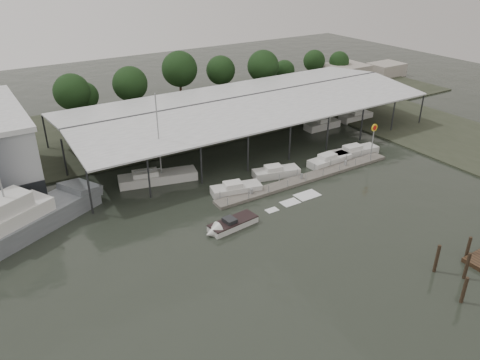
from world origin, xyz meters
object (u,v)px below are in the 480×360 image
shell_fuel_sign (374,135)px  white_sailboat (157,177)px  speedboat_underway (229,225)px  grey_trawler (22,222)px

shell_fuel_sign → white_sailboat: 31.21m
shell_fuel_sign → speedboat_underway: size_ratio=0.32×
grey_trawler → speedboat_underway: 22.29m
shell_fuel_sign → speedboat_underway: (-27.23, -4.89, -3.53)m
grey_trawler → speedboat_underway: bearing=-56.4°
white_sailboat → grey_trawler: bearing=-153.0°
grey_trawler → speedboat_underway: grey_trawler is taller
white_sailboat → speedboat_underway: bearing=-68.2°
shell_fuel_sign → white_sailboat: bearing=160.9°
grey_trawler → white_sailboat: size_ratio=1.57×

